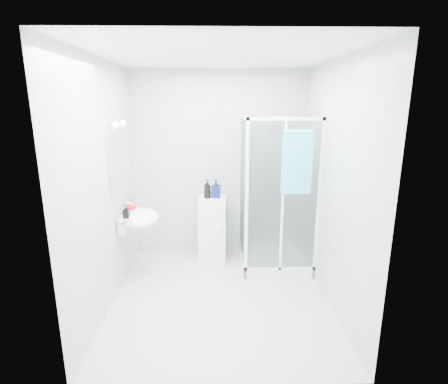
{
  "coord_description": "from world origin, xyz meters",
  "views": [
    {
      "loc": [
        -0.04,
        -3.57,
        2.16
      ],
      "look_at": [
        0.05,
        0.35,
        1.15
      ],
      "focal_mm": 28.0,
      "sensor_mm": 36.0,
      "label": 1
    }
  ],
  "objects_px": {
    "hand_towel": "(297,161)",
    "soap_dispenser_orange": "(132,204)",
    "shower_enclosure": "(270,235)",
    "shampoo_bottle_a": "(207,189)",
    "shampoo_bottle_b": "(216,188)",
    "wall_basin": "(138,219)",
    "storage_cabinet": "(213,229)",
    "soap_dispenser_black": "(126,212)"
  },
  "relations": [
    {
      "from": "hand_towel",
      "to": "soap_dispenser_orange",
      "type": "distance_m",
      "value": 2.06
    },
    {
      "from": "shower_enclosure",
      "to": "soap_dispenser_orange",
      "type": "xyz_separation_m",
      "value": [
        -1.75,
        -0.19,
        0.49
      ]
    },
    {
      "from": "shower_enclosure",
      "to": "hand_towel",
      "type": "height_order",
      "value": "shower_enclosure"
    },
    {
      "from": "shampoo_bottle_a",
      "to": "shampoo_bottle_b",
      "type": "xyz_separation_m",
      "value": [
        0.12,
        0.03,
        -0.0
      ]
    },
    {
      "from": "hand_towel",
      "to": "shampoo_bottle_b",
      "type": "xyz_separation_m",
      "value": [
        -0.93,
        0.65,
        -0.48
      ]
    },
    {
      "from": "shower_enclosure",
      "to": "wall_basin",
      "type": "distance_m",
      "value": 1.72
    },
    {
      "from": "storage_cabinet",
      "to": "soap_dispenser_orange",
      "type": "height_order",
      "value": "soap_dispenser_orange"
    },
    {
      "from": "hand_towel",
      "to": "shampoo_bottle_b",
      "type": "distance_m",
      "value": 1.23
    },
    {
      "from": "shower_enclosure",
      "to": "shampoo_bottle_a",
      "type": "xyz_separation_m",
      "value": [
        -0.83,
        0.22,
        0.58
      ]
    },
    {
      "from": "shower_enclosure",
      "to": "shampoo_bottle_a",
      "type": "bearing_deg",
      "value": 165.15
    },
    {
      "from": "shampoo_bottle_a",
      "to": "shampoo_bottle_b",
      "type": "bearing_deg",
      "value": 14.26
    },
    {
      "from": "shampoo_bottle_b",
      "to": "soap_dispenser_black",
      "type": "relative_size",
      "value": 1.63
    },
    {
      "from": "shower_enclosure",
      "to": "shampoo_bottle_b",
      "type": "xyz_separation_m",
      "value": [
        -0.71,
        0.25,
        0.58
      ]
    },
    {
      "from": "shampoo_bottle_a",
      "to": "soap_dispenser_orange",
      "type": "distance_m",
      "value": 1.01
    },
    {
      "from": "shower_enclosure",
      "to": "wall_basin",
      "type": "xyz_separation_m",
      "value": [
        -1.66,
        -0.32,
        0.35
      ]
    },
    {
      "from": "hand_towel",
      "to": "shampoo_bottle_b",
      "type": "relative_size",
      "value": 2.95
    },
    {
      "from": "wall_basin",
      "to": "storage_cabinet",
      "type": "bearing_deg",
      "value": 32.35
    },
    {
      "from": "storage_cabinet",
      "to": "soap_dispenser_orange",
      "type": "relative_size",
      "value": 5.75
    },
    {
      "from": "shower_enclosure",
      "to": "hand_towel",
      "type": "distance_m",
      "value": 1.16
    },
    {
      "from": "shower_enclosure",
      "to": "soap_dispenser_black",
      "type": "bearing_deg",
      "value": -164.62
    },
    {
      "from": "storage_cabinet",
      "to": "shampoo_bottle_a",
      "type": "bearing_deg",
      "value": -154.24
    },
    {
      "from": "hand_towel",
      "to": "shampoo_bottle_a",
      "type": "xyz_separation_m",
      "value": [
        -1.05,
        0.62,
        -0.48
      ]
    },
    {
      "from": "shower_enclosure",
      "to": "shampoo_bottle_a",
      "type": "height_order",
      "value": "shower_enclosure"
    },
    {
      "from": "shampoo_bottle_b",
      "to": "shower_enclosure",
      "type": "bearing_deg",
      "value": -19.33
    },
    {
      "from": "shower_enclosure",
      "to": "shampoo_bottle_a",
      "type": "relative_size",
      "value": 7.84
    },
    {
      "from": "soap_dispenser_orange",
      "to": "storage_cabinet",
      "type": "bearing_deg",
      "value": 23.75
    },
    {
      "from": "shower_enclosure",
      "to": "soap_dispenser_black",
      "type": "height_order",
      "value": "shower_enclosure"
    },
    {
      "from": "wall_basin",
      "to": "shampoo_bottle_b",
      "type": "height_order",
      "value": "shampoo_bottle_b"
    },
    {
      "from": "storage_cabinet",
      "to": "hand_towel",
      "type": "xyz_separation_m",
      "value": [
        0.98,
        -0.65,
        1.06
      ]
    },
    {
      "from": "storage_cabinet",
      "to": "shampoo_bottle_a",
      "type": "height_order",
      "value": "shampoo_bottle_a"
    },
    {
      "from": "shampoo_bottle_b",
      "to": "soap_dispenser_black",
      "type": "bearing_deg",
      "value": -144.73
    },
    {
      "from": "soap_dispenser_orange",
      "to": "soap_dispenser_black",
      "type": "relative_size",
      "value": 1.02
    },
    {
      "from": "shower_enclosure",
      "to": "soap_dispenser_orange",
      "type": "height_order",
      "value": "shower_enclosure"
    },
    {
      "from": "wall_basin",
      "to": "storage_cabinet",
      "type": "relative_size",
      "value": 0.62
    },
    {
      "from": "shampoo_bottle_a",
      "to": "soap_dispenser_black",
      "type": "bearing_deg",
      "value": -142.58
    },
    {
      "from": "soap_dispenser_orange",
      "to": "wall_basin",
      "type": "bearing_deg",
      "value": -52.1
    },
    {
      "from": "soap_dispenser_orange",
      "to": "shampoo_bottle_a",
      "type": "bearing_deg",
      "value": 23.84
    },
    {
      "from": "shampoo_bottle_a",
      "to": "soap_dispenser_orange",
      "type": "xyz_separation_m",
      "value": [
        -0.92,
        -0.41,
        -0.09
      ]
    },
    {
      "from": "shampoo_bottle_a",
      "to": "soap_dispenser_orange",
      "type": "height_order",
      "value": "shampoo_bottle_a"
    },
    {
      "from": "wall_basin",
      "to": "soap_dispenser_orange",
      "type": "bearing_deg",
      "value": 127.9
    },
    {
      "from": "shampoo_bottle_a",
      "to": "soap_dispenser_black",
      "type": "xyz_separation_m",
      "value": [
        -0.92,
        -0.7,
        -0.09
      ]
    },
    {
      "from": "shampoo_bottle_b",
      "to": "soap_dispenser_orange",
      "type": "distance_m",
      "value": 1.13
    }
  ]
}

